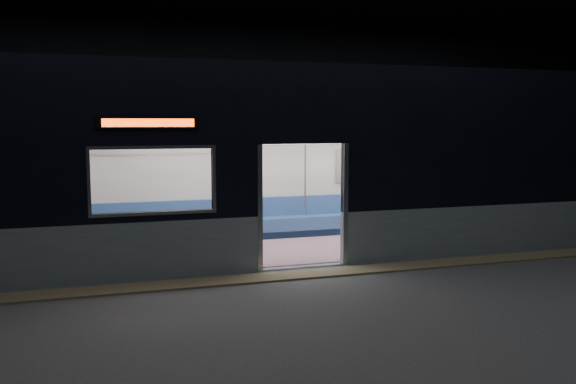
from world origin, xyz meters
TOP-DOWN VIEW (x-y plane):
  - station_floor at (0.00, 0.00)m, footprint 24.00×14.00m
  - station_envelope at (0.00, 0.00)m, footprint 24.00×14.00m
  - tactile_strip at (0.00, 0.55)m, footprint 22.80×0.50m
  - metro_car at (-0.00, 2.54)m, footprint 18.00×3.04m
  - passenger at (2.59, 3.55)m, footprint 0.42×0.70m
  - handbag at (2.62, 3.32)m, footprint 0.37×0.34m
  - transit_map at (2.28, 3.85)m, footprint 0.97×0.03m

SIDE VIEW (x-z plane):
  - station_floor at x=0.00m, z-range -0.01..0.00m
  - tactile_strip at x=0.00m, z-range 0.00..0.03m
  - handbag at x=2.62m, z-range 0.61..0.76m
  - passenger at x=2.59m, z-range 0.11..1.49m
  - transit_map at x=2.28m, z-range 1.15..1.78m
  - metro_car at x=0.00m, z-range 0.17..3.52m
  - station_envelope at x=0.00m, z-range 1.16..6.16m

